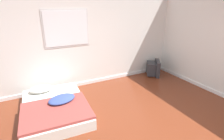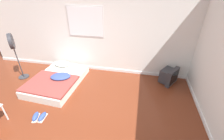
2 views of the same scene
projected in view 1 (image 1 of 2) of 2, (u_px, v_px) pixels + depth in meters
wall_back at (84, 38)px, 4.53m from camera, size 7.81×0.08×2.60m
mattress_bed at (55, 107)px, 3.61m from camera, size 1.34×1.82×0.36m
crt_tv at (154, 68)px, 5.51m from camera, size 0.58×0.62×0.48m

